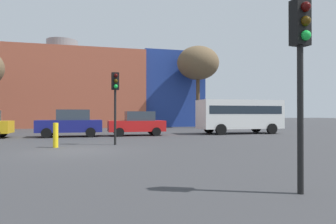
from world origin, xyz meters
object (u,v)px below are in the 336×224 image
Objects in this scene: traffic_light_island at (115,92)px; bare_tree_1 at (198,63)px; parked_car_3 at (137,123)px; bollard_yellow_0 at (56,135)px; traffic_light_near_right at (301,51)px; white_bus at (240,114)px; parked_car_2 at (71,123)px.

bare_tree_1 is at bearing 139.46° from traffic_light_island.
parked_car_3 is 3.52× the size of bollard_yellow_0.
traffic_light_near_right is (0.56, -17.16, 1.94)m from parked_car_3.
white_bus reaches higher than parked_car_3.
traffic_light_near_right is at bearing 107.07° from parked_car_2.
parked_car_3 is (4.71, -0.00, -0.05)m from parked_car_2.
traffic_light_near_right reaches higher than parked_car_2.
bollard_yellow_0 is (-0.31, -7.07, -0.36)m from parked_car_2.
bollard_yellow_0 is at bearing 87.52° from parked_car_2.
traffic_light_island is at bearing -172.77° from traffic_light_near_right.
parked_car_3 reaches higher than bollard_yellow_0.
white_bus reaches higher than parked_car_2.
traffic_light_near_right is at bearing 65.45° from white_bus.
traffic_light_island is 0.39× the size of bare_tree_1.
traffic_light_near_right is at bearing -61.07° from bollard_yellow_0.
bollard_yellow_0 is at bearing -158.24° from traffic_light_near_right.
parked_car_2 reaches higher than parked_car_3.
bollard_yellow_0 is at bearing 54.66° from parked_car_3.
traffic_light_near_right is 0.40× the size of bare_tree_1.
bare_tree_1 reaches higher than traffic_light_island.
white_bus is 12.49m from traffic_light_island.
parked_car_3 is at bearing -128.57° from bare_tree_1.
traffic_light_island is (-2.73, 10.65, -0.08)m from traffic_light_near_right.
traffic_light_near_right is 3.28× the size of bollard_yellow_0.
traffic_light_island is (-10.58, -6.53, 1.13)m from white_bus.
parked_car_3 is 17.28m from traffic_light_near_right.
parked_car_2 is 1.06× the size of parked_car_3.
bollard_yellow_0 is (-5.58, 10.09, -2.24)m from traffic_light_near_right.
bare_tree_1 is (0.60, 11.28, 5.96)m from white_bus.
parked_car_2 is at bearing -140.52° from bare_tree_1.
traffic_light_island is at bearing -122.14° from bare_tree_1.
traffic_light_island is at bearing 31.68° from white_bus.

